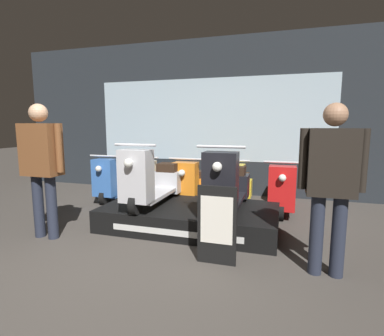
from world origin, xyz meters
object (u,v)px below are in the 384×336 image
(scooter_backrow_4, at_px, (282,191))
(person_left_browsing, at_px, (42,159))
(scooter_backrow_3, at_px, (236,188))
(person_right_browsing, at_px, (331,176))
(scooter_display_left, at_px, (152,181))
(scooter_backrow_0, at_px, (119,181))
(price_sign_board, at_px, (217,225))
(scooter_display_right, at_px, (228,185))
(scooter_backrow_1, at_px, (155,183))
(scooter_backrow_2, at_px, (194,186))

(scooter_backrow_4, relative_size, person_left_browsing, 0.89)
(scooter_backrow_3, xyz_separation_m, scooter_backrow_4, (0.77, 0.00, 0.00))
(scooter_backrow_4, bearing_deg, person_right_browsing, -78.43)
(scooter_display_left, distance_m, scooter_backrow_3, 1.66)
(scooter_backrow_0, height_order, price_sign_board, scooter_backrow_0)
(scooter_display_right, xyz_separation_m, scooter_backrow_4, (0.69, 1.28, -0.31))
(scooter_backrow_3, relative_size, scooter_backrow_4, 1.00)
(scooter_display_right, distance_m, person_left_browsing, 2.40)
(scooter_display_left, bearing_deg, scooter_backrow_1, 112.57)
(scooter_backrow_0, relative_size, scooter_backrow_3, 1.00)
(person_left_browsing, distance_m, person_right_browsing, 3.34)
(scooter_backrow_0, distance_m, person_right_browsing, 4.17)
(scooter_backrow_3, relative_size, person_left_browsing, 0.89)
(person_left_browsing, bearing_deg, scooter_display_left, 37.41)
(scooter_backrow_2, xyz_separation_m, person_left_browsing, (-1.36, -2.14, 0.68))
(scooter_display_left, distance_m, person_left_browsing, 1.46)
(price_sign_board, bearing_deg, scooter_display_right, 93.64)
(scooter_display_left, height_order, scooter_backrow_0, scooter_display_left)
(price_sign_board, bearing_deg, person_left_browsing, 177.87)
(scooter_display_right, relative_size, person_right_browsing, 0.92)
(scooter_display_right, bearing_deg, price_sign_board, -86.36)
(scooter_backrow_2, height_order, scooter_backrow_4, same)
(scooter_backrow_3, height_order, scooter_backrow_4, same)
(scooter_display_left, bearing_deg, scooter_backrow_4, 35.64)
(scooter_display_left, distance_m, scooter_backrow_1, 1.42)
(scooter_display_left, height_order, person_right_browsing, person_right_browsing)
(scooter_backrow_2, xyz_separation_m, scooter_backrow_3, (0.77, 0.00, 0.00))
(scooter_backrow_3, xyz_separation_m, price_sign_board, (0.14, -2.22, 0.07))
(scooter_display_right, bearing_deg, scooter_backrow_2, 123.70)
(person_right_browsing, bearing_deg, scooter_backrow_3, 119.51)
(scooter_backrow_1, xyz_separation_m, scooter_backrow_2, (0.77, 0.00, 0.00))
(scooter_backrow_4, distance_m, person_right_browsing, 2.27)
(scooter_display_right, height_order, scooter_backrow_0, scooter_display_right)
(scooter_display_right, bearing_deg, scooter_backrow_4, 61.63)
(scooter_backrow_0, bearing_deg, person_left_browsing, -85.11)
(scooter_backrow_4, xyz_separation_m, person_left_browsing, (-2.90, -2.14, 0.68))
(scooter_backrow_1, bearing_deg, price_sign_board, -52.82)
(scooter_display_right, distance_m, scooter_backrow_0, 2.73)
(scooter_backrow_0, distance_m, scooter_backrow_3, 2.32)
(scooter_backrow_4, xyz_separation_m, price_sign_board, (-0.63, -2.22, 0.07))
(scooter_display_right, bearing_deg, scooter_backrow_1, 141.79)
(scooter_backrow_3, bearing_deg, scooter_backrow_1, 180.00)
(scooter_backrow_4, height_order, person_left_browsing, person_left_browsing)
(scooter_display_right, bearing_deg, scooter_backrow_3, 93.63)
(scooter_display_right, xyz_separation_m, scooter_backrow_3, (-0.08, 1.28, -0.31))
(scooter_display_right, xyz_separation_m, scooter_backrow_1, (-1.62, 1.28, -0.31))
(scooter_backrow_1, distance_m, scooter_backrow_3, 1.54)
(scooter_backrow_1, distance_m, person_right_browsing, 3.54)
(scooter_backrow_2, xyz_separation_m, price_sign_board, (0.91, -2.22, 0.07))
(scooter_backrow_2, distance_m, person_right_browsing, 2.98)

